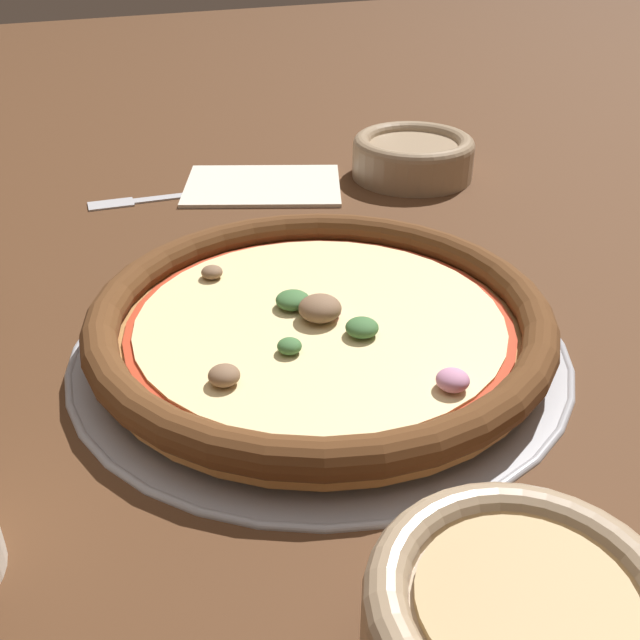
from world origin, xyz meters
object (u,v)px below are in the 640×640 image
(bowl_far, at_px, (413,155))
(pizza_tray, at_px, (320,344))
(pizza, at_px, (320,321))
(napkin, at_px, (263,184))
(fork, at_px, (172,196))
(bowl_near, at_px, (519,638))

(bowl_far, bearing_deg, pizza_tray, -129.53)
(pizza_tray, distance_m, pizza, 0.02)
(pizza_tray, height_order, napkin, napkin)
(napkin, distance_m, fork, 0.10)
(pizza_tray, distance_m, bowl_near, 0.27)
(bowl_near, distance_m, napkin, 0.59)
(pizza_tray, height_order, bowl_far, bowl_far)
(bowl_near, bearing_deg, fork, 89.60)
(pizza, height_order, bowl_near, bowl_near)
(pizza, xyz_separation_m, fork, (-0.03, 0.32, -0.02))
(pizza_tray, relative_size, napkin, 1.78)
(pizza_tray, height_order, pizza, pizza)
(pizza, height_order, fork, pizza)
(bowl_far, xyz_separation_m, fork, (-0.26, 0.04, -0.02))
(bowl_near, relative_size, bowl_far, 0.93)
(bowl_far, height_order, napkin, bowl_far)
(napkin, bearing_deg, bowl_far, -11.69)
(pizza_tray, distance_m, napkin, 0.32)
(pizza_tray, height_order, bowl_near, bowl_near)
(napkin, relative_size, fork, 1.01)
(pizza_tray, bearing_deg, bowl_near, -96.75)
(pizza_tray, bearing_deg, napkin, 77.68)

